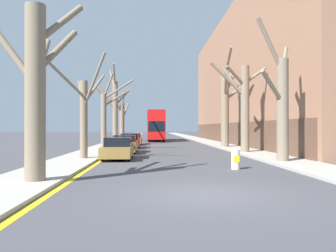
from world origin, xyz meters
name	(u,v)px	position (x,y,z in m)	size (l,w,h in m)	color
ground_plane	(205,194)	(0.00, 0.00, 0.00)	(300.00, 300.00, 0.00)	#424247
sidewalk_left	(126,138)	(-6.10, 50.00, 0.06)	(2.74, 120.00, 0.12)	#A39E93
sidewalk_right	(193,138)	(6.10, 50.00, 0.06)	(2.74, 120.00, 0.12)	#A39E93
building_facade_right	(265,79)	(12.46, 30.15, 7.96)	(10.08, 45.54, 15.95)	#93664C
kerb_line_stripe	(135,138)	(-4.55, 50.00, 0.00)	(0.24, 120.00, 0.01)	yellow
street_tree_left_0	(37,85)	(-5.62, 2.22, 3.47)	(3.33, 3.50, 6.73)	#7A6B56
street_tree_left_1	(84,112)	(-5.66, 10.44, 2.91)	(3.28, 4.60, 6.30)	#7A6B56
street_tree_left_2	(106,117)	(-5.51, 18.88, 2.89)	(2.80, 2.21, 6.62)	#7A6B56
street_tree_left_3	(115,108)	(-5.72, 27.56, 4.13)	(3.71, 3.72, 8.96)	#7A6B56
street_tree_left_4	(122,120)	(-5.71, 36.82, 3.04)	(2.27, 2.95, 7.22)	#7A6B56
street_tree_right_0	(281,104)	(5.61, 8.18, 3.24)	(2.26, 1.86, 7.93)	#7A6B56
street_tree_right_1	(244,104)	(5.47, 15.07, 3.76)	(4.42, 2.31, 6.95)	#7A6B56
street_tree_right_2	(226,104)	(5.65, 21.80, 4.22)	(2.89, 3.93, 9.37)	#7A6B56
double_decker_bus	(156,124)	(-0.87, 39.17, 2.48)	(2.46, 10.93, 4.37)	red
parked_car_0	(118,149)	(-3.65, 10.92, 0.64)	(1.76, 4.01, 1.35)	olive
parked_car_1	(125,144)	(-3.65, 16.10, 0.66)	(1.87, 4.35, 1.37)	olive
parked_car_2	(130,141)	(-3.65, 21.93, 0.66)	(1.82, 4.33, 1.39)	maroon
parked_car_3	(133,139)	(-3.65, 28.13, 0.63)	(1.86, 4.43, 1.33)	olive
traffic_bollard	(236,159)	(2.36, 5.60, 0.46)	(0.38, 0.39, 0.92)	white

